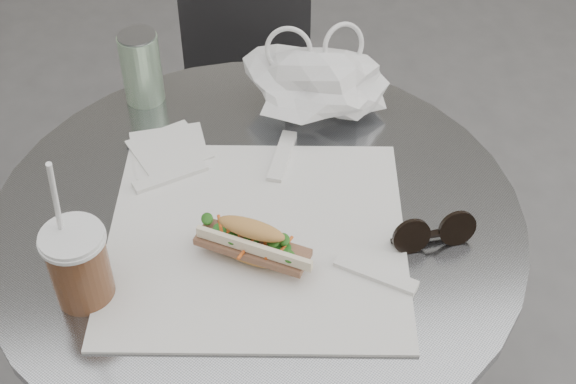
{
  "coord_description": "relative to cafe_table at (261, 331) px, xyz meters",
  "views": [
    {
      "loc": [
        -0.06,
        -0.6,
        1.55
      ],
      "look_at": [
        0.04,
        0.19,
        0.79
      ],
      "focal_mm": 50.0,
      "sensor_mm": 36.0,
      "label": 1
    }
  ],
  "objects": [
    {
      "name": "sandwich_paper",
      "position": [
        -0.0,
        -0.05,
        0.28
      ],
      "size": [
        0.46,
        0.44,
        0.0
      ],
      "primitive_type": "cube",
      "rotation": [
        0.0,
        0.0,
        -0.15
      ],
      "color": "white",
      "rests_on": "cafe_table"
    },
    {
      "name": "chair_far",
      "position": [
        0.05,
        0.58,
        -0.16
      ],
      "size": [
        0.36,
        0.36,
        0.68
      ],
      "rotation": [
        0.0,
        0.0,
        3.14
      ],
      "color": "#2D2D30",
      "rests_on": "ground"
    },
    {
      "name": "napkin_stack",
      "position": [
        -0.12,
        0.15,
        0.28
      ],
      "size": [
        0.14,
        0.14,
        0.01
      ],
      "color": "white",
      "rests_on": "cafe_table"
    },
    {
      "name": "plastic_bag",
      "position": [
        0.12,
        0.22,
        0.33
      ],
      "size": [
        0.22,
        0.18,
        0.11
      ],
      "primitive_type": null,
      "rotation": [
        0.0,
        0.0,
        0.06
      ],
      "color": "white",
      "rests_on": "cafe_table"
    },
    {
      "name": "banh_mi",
      "position": [
        -0.01,
        -0.09,
        0.31
      ],
      "size": [
        0.2,
        0.16,
        0.06
      ],
      "rotation": [
        0.0,
        0.0,
        -0.53
      ],
      "color": "tan",
      "rests_on": "sandwich_paper"
    },
    {
      "name": "iced_coffee",
      "position": [
        -0.23,
        -0.11,
        0.33
      ],
      "size": [
        0.08,
        0.08,
        0.24
      ],
      "color": "brown",
      "rests_on": "cafe_table"
    },
    {
      "name": "drink_can",
      "position": [
        -0.15,
        0.3,
        0.34
      ],
      "size": [
        0.06,
        0.06,
        0.12
      ],
      "color": "#579559",
      "rests_on": "cafe_table"
    },
    {
      "name": "sunglasses",
      "position": [
        0.23,
        -0.09,
        0.29
      ],
      "size": [
        0.12,
        0.04,
        0.05
      ],
      "rotation": [
        0.0,
        0.0,
        0.09
      ],
      "color": "black",
      "rests_on": "cafe_table"
    },
    {
      "name": "cafe_table",
      "position": [
        0.0,
        0.0,
        0.0
      ],
      "size": [
        0.76,
        0.76,
        0.74
      ],
      "color": "slate",
      "rests_on": "ground"
    }
  ]
}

